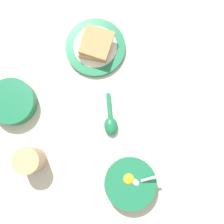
{
  "coord_description": "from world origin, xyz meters",
  "views": [
    {
      "loc": [
        -0.11,
        0.04,
        0.81
      ],
      "look_at": [
        -0.04,
        -0.04,
        0.02
      ],
      "focal_mm": 42.0,
      "sensor_mm": 36.0,
      "label": 1
    }
  ],
  "objects_px": {
    "toast_plate": "(95,47)",
    "soup_spoon": "(111,123)",
    "egg_bowl": "(130,183)",
    "toast_sandwich": "(96,44)",
    "congee_bowl": "(12,102)",
    "drinking_cup": "(30,160)"
  },
  "relations": [
    {
      "from": "toast_plate",
      "to": "drinking_cup",
      "type": "relative_size",
      "value": 2.25
    },
    {
      "from": "toast_plate",
      "to": "soup_spoon",
      "type": "xyz_separation_m",
      "value": [
        -0.2,
        0.14,
        0.0
      ]
    },
    {
      "from": "toast_plate",
      "to": "toast_sandwich",
      "type": "bearing_deg",
      "value": -160.59
    },
    {
      "from": "soup_spoon",
      "to": "egg_bowl",
      "type": "bearing_deg",
      "value": 151.22
    },
    {
      "from": "egg_bowl",
      "to": "congee_bowl",
      "type": "xyz_separation_m",
      "value": [
        0.43,
        0.07,
        -0.0
      ]
    },
    {
      "from": "toast_plate",
      "to": "toast_sandwich",
      "type": "xyz_separation_m",
      "value": [
        -0.0,
        -0.0,
        0.03
      ]
    },
    {
      "from": "drinking_cup",
      "to": "soup_spoon",
      "type": "bearing_deg",
      "value": -110.95
    },
    {
      "from": "toast_plate",
      "to": "soup_spoon",
      "type": "height_order",
      "value": "soup_spoon"
    },
    {
      "from": "egg_bowl",
      "to": "soup_spoon",
      "type": "relative_size",
      "value": 1.29
    },
    {
      "from": "egg_bowl",
      "to": "toast_sandwich",
      "type": "relative_size",
      "value": 1.17
    },
    {
      "from": "toast_plate",
      "to": "egg_bowl",
      "type": "bearing_deg",
      "value": 147.49
    },
    {
      "from": "toast_sandwich",
      "to": "toast_plate",
      "type": "bearing_deg",
      "value": 19.41
    },
    {
      "from": "soup_spoon",
      "to": "congee_bowl",
      "type": "height_order",
      "value": "congee_bowl"
    },
    {
      "from": "soup_spoon",
      "to": "congee_bowl",
      "type": "distance_m",
      "value": 0.31
    },
    {
      "from": "toast_sandwich",
      "to": "egg_bowl",
      "type": "bearing_deg",
      "value": 147.27
    },
    {
      "from": "soup_spoon",
      "to": "congee_bowl",
      "type": "bearing_deg",
      "value": 31.55
    },
    {
      "from": "toast_sandwich",
      "to": "congee_bowl",
      "type": "distance_m",
      "value": 0.31
    },
    {
      "from": "egg_bowl",
      "to": "congee_bowl",
      "type": "distance_m",
      "value": 0.43
    },
    {
      "from": "egg_bowl",
      "to": "congee_bowl",
      "type": "relative_size",
      "value": 1.06
    },
    {
      "from": "toast_sandwich",
      "to": "drinking_cup",
      "type": "distance_m",
      "value": 0.4
    },
    {
      "from": "egg_bowl",
      "to": "toast_sandwich",
      "type": "bearing_deg",
      "value": -32.73
    },
    {
      "from": "toast_plate",
      "to": "toast_sandwich",
      "type": "relative_size",
      "value": 1.5
    }
  ]
}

